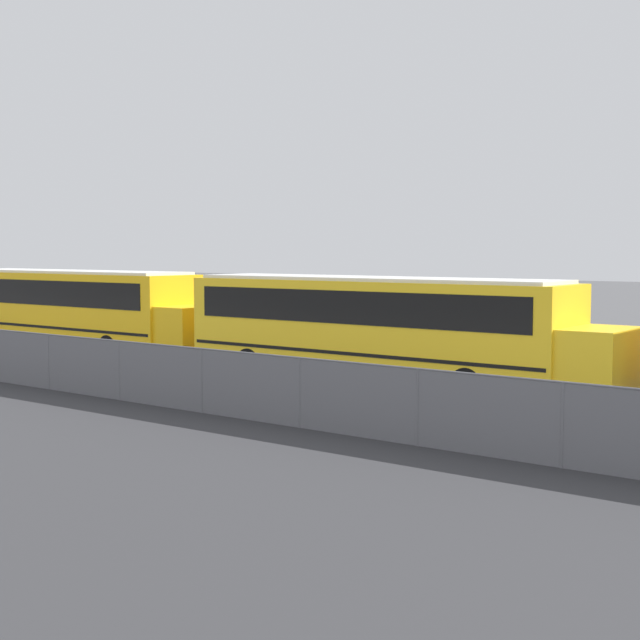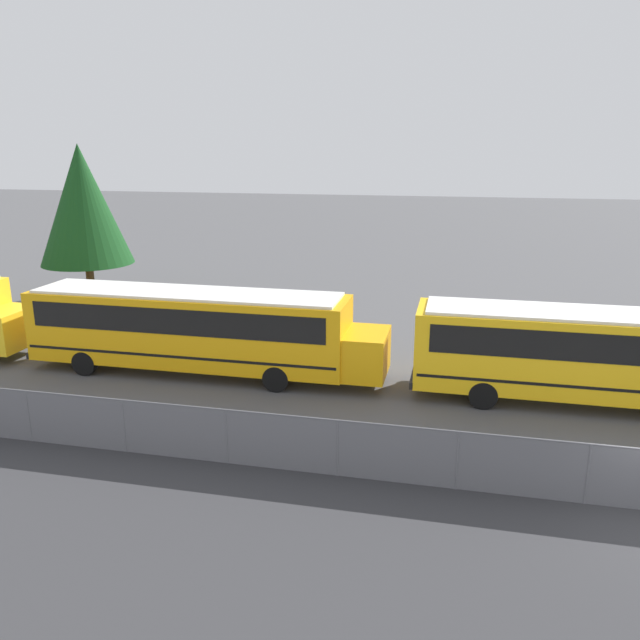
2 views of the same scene
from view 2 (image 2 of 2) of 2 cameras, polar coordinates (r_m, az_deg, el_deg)
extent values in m
cylinder|color=slate|center=(20.30, -25.05, -7.98)|extent=(0.07, 0.07, 1.58)
cylinder|color=slate|center=(18.65, -17.45, -9.24)|extent=(0.07, 0.07, 1.58)
cylinder|color=slate|center=(17.40, -8.51, -10.52)|extent=(0.07, 0.07, 1.58)
cylinder|color=slate|center=(16.62, 1.61, -11.64)|extent=(0.07, 0.07, 1.58)
cylinder|color=slate|center=(16.38, 12.44, -12.45)|extent=(0.07, 0.07, 1.58)
cylinder|color=slate|center=(16.72, 23.25, -12.83)|extent=(0.07, 0.07, 1.58)
cube|color=yellow|center=(28.36, -26.59, -0.70)|extent=(1.47, 2.38, 1.58)
cube|color=orange|center=(24.13, -11.96, -0.69)|extent=(12.21, 2.59, 2.63)
cube|color=black|center=(23.98, -12.03, 0.64)|extent=(11.23, 2.63, 0.95)
cube|color=black|center=(24.34, -11.86, -2.35)|extent=(11.97, 2.62, 0.10)
cube|color=orange|center=(22.39, 4.29, -3.06)|extent=(1.47, 2.38, 1.58)
cube|color=black|center=(27.53, -23.58, -2.19)|extent=(0.12, 2.59, 0.24)
cube|color=silver|center=(23.79, -12.14, 2.46)|extent=(11.60, 2.33, 0.10)
cylinder|color=black|center=(24.32, -2.47, -3.47)|extent=(0.94, 0.28, 0.94)
cylinder|color=black|center=(22.20, -4.05, -5.39)|extent=(0.94, 0.28, 0.94)
cylinder|color=black|center=(27.21, -18.07, -2.17)|extent=(0.94, 0.28, 0.94)
cylinder|color=black|center=(25.34, -20.73, -3.71)|extent=(0.94, 0.28, 0.94)
cube|color=yellow|center=(22.61, 24.46, -2.88)|extent=(12.21, 2.59, 2.63)
cube|color=black|center=(22.45, 24.62, -1.48)|extent=(11.23, 2.63, 0.95)
cube|color=black|center=(22.83, 24.25, -4.63)|extent=(11.97, 2.62, 0.10)
cube|color=black|center=(22.49, 8.58, -4.84)|extent=(0.12, 2.59, 0.24)
cube|color=silver|center=(22.25, 24.84, 0.46)|extent=(11.60, 2.33, 0.10)
cylinder|color=black|center=(23.64, 14.53, -4.55)|extent=(0.94, 0.28, 0.94)
cylinder|color=black|center=(21.44, 14.68, -6.66)|extent=(0.94, 0.28, 0.94)
cylinder|color=#51381E|center=(37.44, -20.23, 3.28)|extent=(0.44, 0.44, 2.13)
cone|color=#144219|center=(36.84, -20.86, 9.82)|extent=(4.98, 4.98, 6.47)
camera|label=1|loc=(34.32, 101.74, -10.86)|focal=50.00mm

